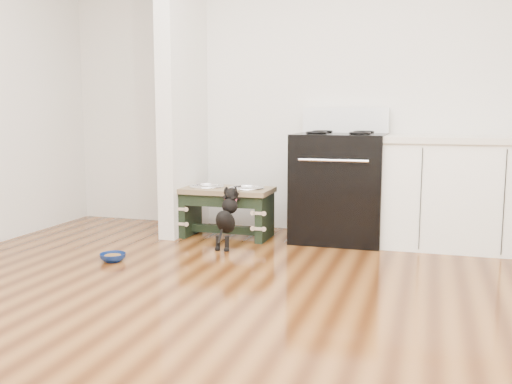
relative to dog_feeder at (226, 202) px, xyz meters
name	(u,v)px	position (x,y,z in m)	size (l,w,h in m)	color
ground	(226,323)	(0.72, -1.97, -0.31)	(5.00, 5.00, 0.00)	#401F0B
room_shell	(223,4)	(0.72, -1.97, 1.31)	(5.00, 5.00, 5.00)	silver
partition_wall	(183,84)	(-0.46, 0.13, 1.04)	(0.15, 0.80, 2.70)	silver
oven_range	(339,185)	(0.97, 0.18, 0.16)	(0.76, 0.69, 1.14)	black
cabinet_run	(460,193)	(1.95, 0.20, 0.14)	(1.24, 0.64, 0.91)	white
dog_feeder	(226,202)	(0.00, 0.00, 0.00)	(0.80, 0.43, 0.46)	black
puppy	(227,215)	(0.14, -0.37, -0.05)	(0.14, 0.41, 0.49)	black
floor_bowl	(113,257)	(-0.52, -1.04, -0.28)	(0.24, 0.24, 0.06)	navy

